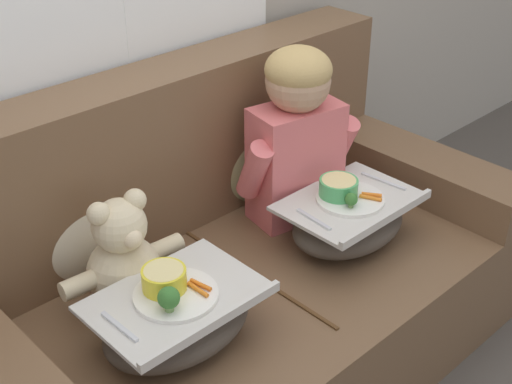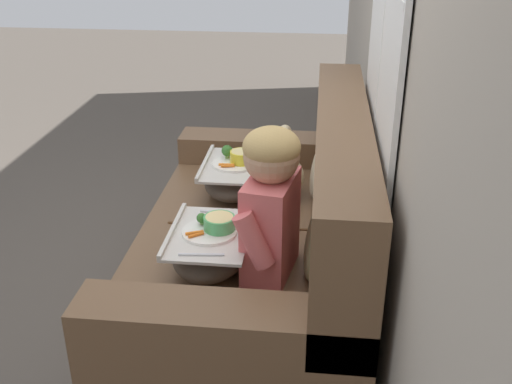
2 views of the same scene
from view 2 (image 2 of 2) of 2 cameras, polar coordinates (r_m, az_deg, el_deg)
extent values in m
plane|color=#4C443D|center=(2.96, -0.45, -10.45)|extent=(14.00, 14.00, 0.00)
cube|color=#A89E8E|center=(2.44, 13.24, 14.56)|extent=(8.00, 0.05, 2.60)
cube|color=brown|center=(2.84, -0.46, -7.06)|extent=(1.84, 0.99, 0.41)
cube|color=brown|center=(2.60, 8.01, 1.47)|extent=(1.84, 0.22, 0.55)
cube|color=brown|center=(3.44, 1.09, 4.19)|extent=(0.22, 0.99, 0.15)
cube|color=brown|center=(2.02, -3.21, -12.55)|extent=(0.22, 0.99, 0.15)
cube|color=#513219|center=(2.74, -0.89, -3.31)|extent=(0.01, 0.73, 0.01)
ellipsoid|color=#898456|center=(2.33, 6.17, -4.13)|extent=(0.37, 0.18, 0.38)
ellipsoid|color=#C1B293|center=(2.96, 6.32, 2.52)|extent=(0.34, 0.17, 0.36)
cube|color=#DB6666|center=(2.32, 1.41, -3.28)|extent=(0.33, 0.22, 0.41)
sphere|color=tan|center=(2.20, 1.49, 3.43)|extent=(0.21, 0.21, 0.21)
ellipsoid|color=tan|center=(2.18, 1.50, 4.33)|extent=(0.21, 0.21, 0.15)
cylinder|color=#DB6666|center=(2.46, 2.12, -0.74)|extent=(0.11, 0.17, 0.22)
cylinder|color=#DB6666|center=(2.16, -0.24, -4.62)|extent=(0.11, 0.17, 0.22)
sphere|color=beige|center=(2.99, 2.54, 1.52)|extent=(0.21, 0.21, 0.21)
sphere|color=beige|center=(2.93, 2.60, 4.33)|extent=(0.15, 0.15, 0.15)
sphere|color=beige|center=(2.96, 2.77, 5.80)|extent=(0.06, 0.06, 0.06)
sphere|color=beige|center=(2.86, 2.47, 5.06)|extent=(0.06, 0.06, 0.06)
sphere|color=beige|center=(2.94, 1.28, 4.27)|extent=(0.06, 0.06, 0.06)
sphere|color=black|center=(2.94, 0.98, 4.36)|extent=(0.02, 0.02, 0.02)
cylinder|color=beige|center=(3.11, 2.90, 2.89)|extent=(0.11, 0.06, 0.06)
cylinder|color=beige|center=(2.86, 2.17, 0.82)|extent=(0.11, 0.06, 0.06)
cylinder|color=beige|center=(3.08, 0.66, 0.67)|extent=(0.06, 0.10, 0.06)
cylinder|color=beige|center=(3.00, 0.35, -0.09)|extent=(0.06, 0.10, 0.06)
ellipsoid|color=#473D33|center=(2.41, -4.37, -5.67)|extent=(0.42, 0.30, 0.15)
cube|color=beige|center=(2.37, -4.43, -4.03)|extent=(0.44, 0.31, 0.01)
cube|color=beige|center=(2.40, -7.94, -3.52)|extent=(0.44, 0.02, 0.02)
cylinder|color=white|center=(2.37, -4.44, -3.78)|extent=(0.22, 0.22, 0.01)
cylinder|color=#4CAD60|center=(2.36, -3.51, -2.95)|extent=(0.12, 0.12, 0.05)
cylinder|color=#E5D189|center=(2.35, -3.52, -2.46)|extent=(0.11, 0.11, 0.01)
sphere|color=#38702D|center=(2.40, -5.21, -2.49)|extent=(0.04, 0.04, 0.04)
cylinder|color=#7A9E56|center=(2.41, -5.19, -2.94)|extent=(0.02, 0.02, 0.02)
cylinder|color=orange|center=(2.34, -5.89, -3.87)|extent=(0.04, 0.07, 0.01)
cylinder|color=orange|center=(2.33, -5.73, -4.10)|extent=(0.05, 0.06, 0.01)
cube|color=silver|center=(2.52, -3.75, -1.94)|extent=(0.02, 0.14, 0.01)
cube|color=silver|center=(2.23, -5.23, -5.95)|extent=(0.03, 0.17, 0.01)
ellipsoid|color=#473D33|center=(3.03, -2.03, 1.13)|extent=(0.43, 0.30, 0.15)
cube|color=beige|center=(3.00, -2.06, 2.51)|extent=(0.45, 0.32, 0.01)
cube|color=beige|center=(3.01, -4.88, 2.87)|extent=(0.45, 0.02, 0.02)
cylinder|color=white|center=(2.99, -2.06, 2.72)|extent=(0.22, 0.22, 0.01)
cylinder|color=yellow|center=(2.98, -1.36, 3.37)|extent=(0.12, 0.12, 0.06)
cylinder|color=#E5D189|center=(2.97, -1.36, 3.81)|extent=(0.10, 0.10, 0.01)
sphere|color=#38702D|center=(3.03, -2.76, 3.95)|extent=(0.06, 0.06, 0.06)
cylinder|color=#7A9E56|center=(3.04, -2.75, 3.43)|extent=(0.02, 0.02, 0.03)
cylinder|color=orange|center=(2.95, -2.85, 2.62)|extent=(0.01, 0.07, 0.01)
cylinder|color=orange|center=(2.93, -2.71, 2.48)|extent=(0.02, 0.07, 0.01)
cube|color=silver|center=(3.15, -1.61, 3.91)|extent=(0.01, 0.14, 0.01)
camera|label=1|loc=(3.93, -19.69, 24.28)|focal=50.00mm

